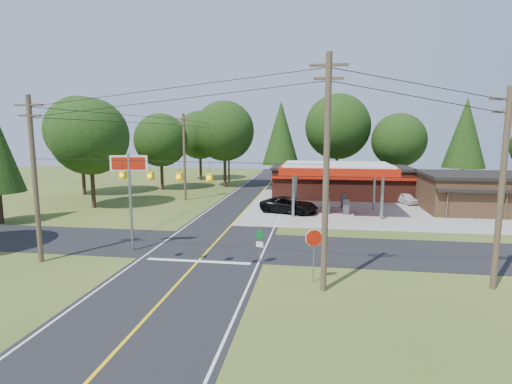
# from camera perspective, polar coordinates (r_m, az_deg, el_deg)

# --- Properties ---
(ground) EXTENTS (120.00, 120.00, 0.00)m
(ground) POSITION_cam_1_polar(r_m,az_deg,el_deg) (28.33, -6.16, -7.59)
(ground) COLOR #3E541D
(ground) RESTS_ON ground
(main_highway) EXTENTS (8.00, 120.00, 0.02)m
(main_highway) POSITION_cam_1_polar(r_m,az_deg,el_deg) (28.32, -6.16, -7.57)
(main_highway) COLOR black
(main_highway) RESTS_ON ground
(cross_road) EXTENTS (70.00, 7.00, 0.02)m
(cross_road) POSITION_cam_1_polar(r_m,az_deg,el_deg) (28.32, -6.16, -7.56)
(cross_road) COLOR black
(cross_road) RESTS_ON ground
(lane_center_yellow) EXTENTS (0.15, 110.00, 0.00)m
(lane_center_yellow) POSITION_cam_1_polar(r_m,az_deg,el_deg) (28.32, -6.16, -7.54)
(lane_center_yellow) COLOR yellow
(lane_center_yellow) RESTS_ON main_highway
(gas_canopy) EXTENTS (10.60, 7.40, 4.88)m
(gas_canopy) POSITION_cam_1_polar(r_m,az_deg,el_deg) (39.53, 11.41, 3.15)
(gas_canopy) COLOR gray
(gas_canopy) RESTS_ON ground
(convenience_store) EXTENTS (16.40, 7.55, 3.80)m
(convenience_store) POSITION_cam_1_polar(r_m,az_deg,el_deg) (49.74, 11.93, 1.47)
(convenience_store) COLOR #572219
(convenience_store) RESTS_ON ground
(utility_pole_near_right) EXTENTS (1.80, 0.30, 11.50)m
(utility_pole_near_right) POSITION_cam_1_polar(r_m,az_deg,el_deg) (19.41, 10.00, 2.87)
(utility_pole_near_right) COLOR #473828
(utility_pole_near_right) RESTS_ON ground
(utility_pole_near_left) EXTENTS (1.80, 0.30, 10.00)m
(utility_pole_near_left) POSITION_cam_1_polar(r_m,az_deg,el_deg) (27.07, -29.07, 1.87)
(utility_pole_near_left) COLOR #473828
(utility_pole_near_left) RESTS_ON ground
(utility_pole_far_left) EXTENTS (1.80, 0.30, 10.00)m
(utility_pole_far_left) POSITION_cam_1_polar(r_m,az_deg,el_deg) (46.86, -10.20, 5.13)
(utility_pole_far_left) COLOR #473828
(utility_pole_far_left) RESTS_ON ground
(utility_pole_right_b) EXTENTS (1.80, 0.30, 10.00)m
(utility_pole_right_b) POSITION_cam_1_polar(r_m,az_deg,el_deg) (22.83, 31.69, 0.64)
(utility_pole_right_b) COLOR #473828
(utility_pole_right_b) RESTS_ON ground
(utility_pole_north) EXTENTS (0.30, 0.30, 9.50)m
(utility_pole_north) POSITION_cam_1_polar(r_m,az_deg,el_deg) (62.86, -3.91, 5.64)
(utility_pole_north) COLOR #473828
(utility_pole_north) RESTS_ON ground
(overhead_beacons) EXTENTS (17.04, 2.04, 1.03)m
(overhead_beacons) POSITION_cam_1_polar(r_m,az_deg,el_deg) (21.89, -12.94, 4.07)
(overhead_beacons) COLOR black
(overhead_beacons) RESTS_ON ground
(treeline_backdrop) EXTENTS (70.27, 51.59, 13.30)m
(treeline_backdrop) POSITION_cam_1_polar(r_m,az_deg,el_deg) (50.70, 1.54, 8.09)
(treeline_backdrop) COLOR #332316
(treeline_backdrop) RESTS_ON ground
(suv_car) EXTENTS (7.09, 7.09, 1.57)m
(suv_car) POSITION_cam_1_polar(r_m,az_deg,el_deg) (39.28, 4.75, -1.88)
(suv_car) COLOR black
(suv_car) RESTS_ON ground
(sedan_car) EXTENTS (4.51, 4.51, 1.18)m
(sedan_car) POSITION_cam_1_polar(r_m,az_deg,el_deg) (47.24, 20.64, -0.88)
(sedan_car) COLOR white
(sedan_car) RESTS_ON ground
(big_stop_sign) EXTENTS (2.36, 0.60, 6.47)m
(big_stop_sign) POSITION_cam_1_polar(r_m,az_deg,el_deg) (27.27, -17.63, 1.66)
(big_stop_sign) COLOR gray
(big_stop_sign) RESTS_ON ground
(octagonal_stop_sign) EXTENTS (0.97, 0.30, 2.90)m
(octagonal_stop_sign) POSITION_cam_1_polar(r_m,az_deg,el_deg) (21.06, 8.30, -7.08)
(octagonal_stop_sign) COLOR gray
(octagonal_stop_sign) RESTS_ON ground
(route_sign_post) EXTENTS (0.46, 0.22, 2.37)m
(route_sign_post) POSITION_cam_1_polar(r_m,az_deg,el_deg) (23.89, 0.54, -7.05)
(route_sign_post) COLOR gray
(route_sign_post) RESTS_ON ground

